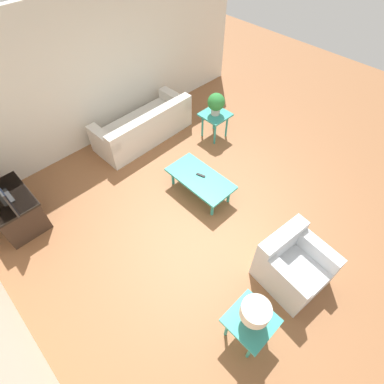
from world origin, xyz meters
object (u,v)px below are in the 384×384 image
coffee_table (200,179)px  side_table_lamp (250,323)px  sofa (144,127)px  armchair (292,265)px  side_table_plant (215,117)px  tv_stand_chest (14,209)px  potted_plant (216,103)px  table_lamp (255,313)px

coffee_table → side_table_lamp: size_ratio=2.14×
sofa → coffee_table: sofa is taller
armchair → side_table_plant: size_ratio=1.63×
coffee_table → tv_stand_chest: 3.03m
side_table_plant → tv_stand_chest: tv_stand_chest is taller
tv_stand_chest → side_table_lamp: bearing=-160.9°
armchair → tv_stand_chest: 4.30m
sofa → armchair: 3.91m
tv_stand_chest → sofa: bearing=-84.5°
tv_stand_chest → potted_plant: (-0.69, -3.91, 0.48)m
potted_plant → tv_stand_chest: bearing=80.0°
armchair → tv_stand_chest: (3.61, 2.34, 0.01)m
armchair → side_table_lamp: bearing=-168.7°
tv_stand_chest → armchair: bearing=-147.0°
tv_stand_chest → coffee_table: bearing=-122.1°
side_table_lamp → tv_stand_chest: (3.70, 1.28, -0.14)m
coffee_table → table_lamp: 2.50m
armchair → side_table_plant: (2.92, -1.57, 0.15)m
armchair → potted_plant: 3.35m
sofa → potted_plant: size_ratio=4.67×
armchair → coffee_table: armchair is taller
sofa → side_table_plant: 1.47m
sofa → potted_plant: potted_plant is taller
side_table_plant → side_table_lamp: size_ratio=1.00×
armchair → coffee_table: size_ratio=0.76×
side_table_plant → tv_stand_chest: size_ratio=0.58×
sofa → side_table_lamp: (-3.97, 1.53, 0.19)m
sofa → tv_stand_chest: size_ratio=2.18×
coffee_table → side_table_plant: side_table_plant is taller
coffee_table → table_lamp: table_lamp is taller
coffee_table → potted_plant: size_ratio=2.67×
potted_plant → side_table_lamp: bearing=138.9°
table_lamp → side_table_plant: bearing=-41.1°
sofa → table_lamp: size_ratio=5.43×
armchair → table_lamp: size_ratio=2.37×
armchair → tv_stand_chest: size_ratio=0.95×
coffee_table → table_lamp: bearing=148.6°
armchair → table_lamp: bearing=-168.7°
coffee_table → potted_plant: 1.69m
coffee_table → side_table_lamp: 2.46m
side_table_plant → tv_stand_chest: (0.69, 3.91, -0.14)m
armchair → tv_stand_chest: bearing=129.1°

